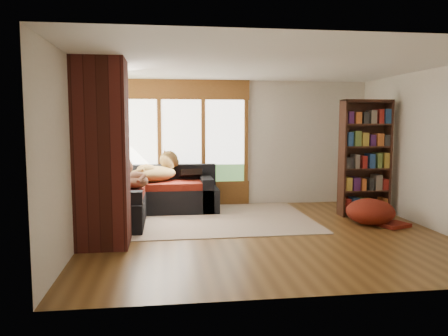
{
  "coord_description": "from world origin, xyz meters",
  "views": [
    {
      "loc": [
        -1.52,
        -6.55,
        1.74
      ],
      "look_at": [
        -0.53,
        0.88,
        0.95
      ],
      "focal_mm": 35.0,
      "sensor_mm": 36.0,
      "label": 1
    }
  ],
  "objects_px": {
    "pouf": "(370,211)",
    "dog_brindle": "(130,179)",
    "brick_chimney": "(102,154)",
    "dog_tan": "(158,171)",
    "sectional_sofa": "(144,199)",
    "area_rug": "(204,218)",
    "bookshelf": "(365,158)"
  },
  "relations": [
    {
      "from": "brick_chimney",
      "to": "sectional_sofa",
      "type": "xyz_separation_m",
      "value": [
        0.45,
        2.05,
        -1.0
      ]
    },
    {
      "from": "brick_chimney",
      "to": "dog_tan",
      "type": "xyz_separation_m",
      "value": [
        0.73,
        2.3,
        -0.51
      ]
    },
    {
      "from": "bookshelf",
      "to": "dog_brindle",
      "type": "xyz_separation_m",
      "value": [
        -4.29,
        0.08,
        -0.32
      ]
    },
    {
      "from": "brick_chimney",
      "to": "dog_brindle",
      "type": "distance_m",
      "value": 1.64
    },
    {
      "from": "area_rug",
      "to": "pouf",
      "type": "xyz_separation_m",
      "value": [
        2.78,
        -0.87,
        0.23
      ]
    },
    {
      "from": "sectional_sofa",
      "to": "pouf",
      "type": "height_order",
      "value": "sectional_sofa"
    },
    {
      "from": "dog_tan",
      "to": "brick_chimney",
      "type": "bearing_deg",
      "value": -140.35
    },
    {
      "from": "bookshelf",
      "to": "dog_tan",
      "type": "height_order",
      "value": "bookshelf"
    },
    {
      "from": "area_rug",
      "to": "bookshelf",
      "type": "bearing_deg",
      "value": -2.81
    },
    {
      "from": "sectional_sofa",
      "to": "bookshelf",
      "type": "distance_m",
      "value": 4.21
    },
    {
      "from": "brick_chimney",
      "to": "dog_tan",
      "type": "height_order",
      "value": "brick_chimney"
    },
    {
      "from": "bookshelf",
      "to": "dog_tan",
      "type": "bearing_deg",
      "value": 167.42
    },
    {
      "from": "sectional_sofa",
      "to": "area_rug",
      "type": "distance_m",
      "value": 1.22
    },
    {
      "from": "brick_chimney",
      "to": "sectional_sofa",
      "type": "bearing_deg",
      "value": 77.71
    },
    {
      "from": "area_rug",
      "to": "dog_tan",
      "type": "distance_m",
      "value": 1.33
    },
    {
      "from": "pouf",
      "to": "bookshelf",
      "type": "bearing_deg",
      "value": 73.38
    },
    {
      "from": "pouf",
      "to": "dog_tan",
      "type": "relative_size",
      "value": 0.78
    },
    {
      "from": "dog_tan",
      "to": "sectional_sofa",
      "type": "bearing_deg",
      "value": -171.11
    },
    {
      "from": "area_rug",
      "to": "dog_brindle",
      "type": "relative_size",
      "value": 4.23
    },
    {
      "from": "dog_brindle",
      "to": "area_rug",
      "type": "bearing_deg",
      "value": -119.37
    },
    {
      "from": "brick_chimney",
      "to": "area_rug",
      "type": "relative_size",
      "value": 0.68
    },
    {
      "from": "area_rug",
      "to": "bookshelf",
      "type": "distance_m",
      "value": 3.19
    },
    {
      "from": "brick_chimney",
      "to": "bookshelf",
      "type": "bearing_deg",
      "value": 17.69
    },
    {
      "from": "bookshelf",
      "to": "dog_tan",
      "type": "relative_size",
      "value": 2.06
    },
    {
      "from": "brick_chimney",
      "to": "pouf",
      "type": "xyz_separation_m",
      "value": [
        4.32,
        0.73,
        -1.07
      ]
    },
    {
      "from": "sectional_sofa",
      "to": "dog_brindle",
      "type": "xyz_separation_m",
      "value": [
        -0.2,
        -0.52,
        0.45
      ]
    },
    {
      "from": "pouf",
      "to": "sectional_sofa",
      "type": "bearing_deg",
      "value": 161.18
    },
    {
      "from": "pouf",
      "to": "dog_brindle",
      "type": "height_order",
      "value": "dog_brindle"
    },
    {
      "from": "sectional_sofa",
      "to": "dog_brindle",
      "type": "relative_size",
      "value": 2.45
    },
    {
      "from": "brick_chimney",
      "to": "area_rug",
      "type": "xyz_separation_m",
      "value": [
        1.54,
        1.6,
        -1.29
      ]
    },
    {
      "from": "sectional_sofa",
      "to": "area_rug",
      "type": "height_order",
      "value": "sectional_sofa"
    },
    {
      "from": "sectional_sofa",
      "to": "dog_brindle",
      "type": "distance_m",
      "value": 0.72
    }
  ]
}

